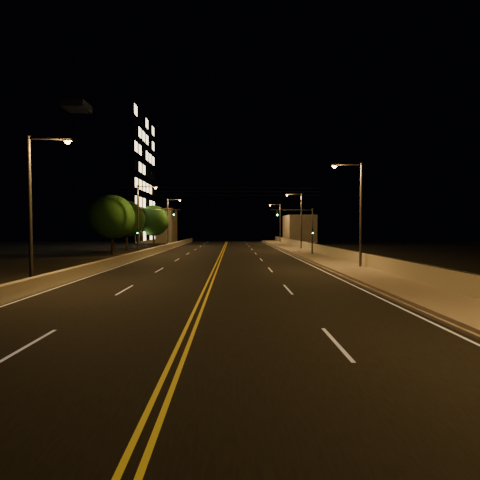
{
  "coord_description": "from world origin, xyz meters",
  "views": [
    {
      "loc": [
        1.44,
        -8.6,
        3.43
      ],
      "look_at": [
        2.0,
        18.0,
        2.5
      ],
      "focal_mm": 26.0,
      "sensor_mm": 36.0,
      "label": 1
    }
  ],
  "objects_px": {
    "streetlight_3": "(279,221)",
    "streetlight_6": "(169,219)",
    "traffic_signal_left": "(147,226)",
    "streetlight_2": "(299,217)",
    "tree_0": "(112,217)",
    "tree_1": "(126,219)",
    "streetlight_1": "(357,208)",
    "tree_2": "(154,221)",
    "streetlight_5": "(140,215)",
    "streetlight_4": "(35,200)",
    "building_tower": "(78,179)",
    "traffic_signal_right": "(304,226)"
  },
  "relations": [
    {
      "from": "streetlight_4",
      "to": "tree_2",
      "type": "height_order",
      "value": "streetlight_4"
    },
    {
      "from": "tree_0",
      "to": "tree_1",
      "type": "distance_m",
      "value": 10.1
    },
    {
      "from": "streetlight_1",
      "to": "streetlight_3",
      "type": "height_order",
      "value": "same"
    },
    {
      "from": "streetlight_1",
      "to": "traffic_signal_right",
      "type": "distance_m",
      "value": 13.72
    },
    {
      "from": "streetlight_6",
      "to": "tree_2",
      "type": "bearing_deg",
      "value": 171.95
    },
    {
      "from": "streetlight_3",
      "to": "building_tower",
      "type": "bearing_deg",
      "value": -160.72
    },
    {
      "from": "streetlight_3",
      "to": "traffic_signal_right",
      "type": "height_order",
      "value": "streetlight_3"
    },
    {
      "from": "tree_1",
      "to": "traffic_signal_right",
      "type": "bearing_deg",
      "value": -27.73
    },
    {
      "from": "streetlight_3",
      "to": "traffic_signal_right",
      "type": "relative_size",
      "value": 1.5
    },
    {
      "from": "streetlight_1",
      "to": "tree_1",
      "type": "relative_size",
      "value": 1.13
    },
    {
      "from": "streetlight_6",
      "to": "tree_2",
      "type": "relative_size",
      "value": 1.15
    },
    {
      "from": "traffic_signal_right",
      "to": "tree_0",
      "type": "relative_size",
      "value": 0.76
    },
    {
      "from": "streetlight_5",
      "to": "tree_0",
      "type": "height_order",
      "value": "streetlight_5"
    },
    {
      "from": "traffic_signal_left",
      "to": "tree_1",
      "type": "height_order",
      "value": "tree_1"
    },
    {
      "from": "traffic_signal_left",
      "to": "tree_0",
      "type": "height_order",
      "value": "tree_0"
    },
    {
      "from": "streetlight_3",
      "to": "streetlight_4",
      "type": "height_order",
      "value": "same"
    },
    {
      "from": "streetlight_4",
      "to": "traffic_signal_left",
      "type": "xyz_separation_m",
      "value": [
        1.14,
        21.21,
        -1.35
      ]
    },
    {
      "from": "traffic_signal_left",
      "to": "tree_2",
      "type": "distance_m",
      "value": 21.97
    },
    {
      "from": "streetlight_5",
      "to": "tree_0",
      "type": "relative_size",
      "value": 1.13
    },
    {
      "from": "streetlight_4",
      "to": "tree_0",
      "type": "distance_m",
      "value": 24.72
    },
    {
      "from": "streetlight_1",
      "to": "tree_1",
      "type": "xyz_separation_m",
      "value": [
        -26.67,
        26.77,
        -0.21
      ]
    },
    {
      "from": "traffic_signal_left",
      "to": "streetlight_2",
      "type": "bearing_deg",
      "value": 27.98
    },
    {
      "from": "tree_0",
      "to": "tree_2",
      "type": "xyz_separation_m",
      "value": [
        1.09,
        18.38,
        -0.08
      ]
    },
    {
      "from": "traffic_signal_right",
      "to": "tree_2",
      "type": "xyz_separation_m",
      "value": [
        -22.81,
        21.57,
        1.04
      ]
    },
    {
      "from": "streetlight_2",
      "to": "traffic_signal_left",
      "type": "height_order",
      "value": "streetlight_2"
    },
    {
      "from": "traffic_signal_left",
      "to": "building_tower",
      "type": "xyz_separation_m",
      "value": [
        -17.27,
        21.0,
        8.46
      ]
    },
    {
      "from": "streetlight_5",
      "to": "tree_1",
      "type": "relative_size",
      "value": 1.13
    },
    {
      "from": "streetlight_4",
      "to": "traffic_signal_right",
      "type": "relative_size",
      "value": 1.5
    },
    {
      "from": "building_tower",
      "to": "tree_2",
      "type": "bearing_deg",
      "value": 2.45
    },
    {
      "from": "streetlight_3",
      "to": "tree_0",
      "type": "xyz_separation_m",
      "value": [
        -25.44,
        -30.95,
        -0.22
      ]
    },
    {
      "from": "streetlight_4",
      "to": "tree_2",
      "type": "xyz_separation_m",
      "value": [
        -2.94,
        42.77,
        -0.3
      ]
    },
    {
      "from": "streetlight_1",
      "to": "tree_1",
      "type": "distance_m",
      "value": 37.79
    },
    {
      "from": "traffic_signal_left",
      "to": "building_tower",
      "type": "height_order",
      "value": "building_tower"
    },
    {
      "from": "streetlight_1",
      "to": "tree_2",
      "type": "bearing_deg",
      "value": 124.73
    },
    {
      "from": "streetlight_3",
      "to": "streetlight_6",
      "type": "distance_m",
      "value": 25.05
    },
    {
      "from": "streetlight_4",
      "to": "tree_0",
      "type": "bearing_deg",
      "value": 99.37
    },
    {
      "from": "traffic_signal_right",
      "to": "building_tower",
      "type": "distance_m",
      "value": 42.53
    },
    {
      "from": "traffic_signal_left",
      "to": "streetlight_6",
      "type": "bearing_deg",
      "value": 93.1
    },
    {
      "from": "streetlight_4",
      "to": "tree_1",
      "type": "height_order",
      "value": "streetlight_4"
    },
    {
      "from": "streetlight_4",
      "to": "tree_1",
      "type": "relative_size",
      "value": 1.13
    },
    {
      "from": "streetlight_6",
      "to": "traffic_signal_right",
      "type": "height_order",
      "value": "streetlight_6"
    },
    {
      "from": "streetlight_4",
      "to": "streetlight_2",
      "type": "bearing_deg",
      "value": 56.19
    },
    {
      "from": "streetlight_6",
      "to": "traffic_signal_left",
      "type": "height_order",
      "value": "streetlight_6"
    },
    {
      "from": "traffic_signal_left",
      "to": "tree_1",
      "type": "relative_size",
      "value": 0.76
    },
    {
      "from": "tree_0",
      "to": "tree_2",
      "type": "relative_size",
      "value": 1.02
    },
    {
      "from": "streetlight_3",
      "to": "streetlight_4",
      "type": "relative_size",
      "value": 1.0
    },
    {
      "from": "streetlight_5",
      "to": "streetlight_6",
      "type": "xyz_separation_m",
      "value": [
        0.0,
        19.67,
        0.0
      ]
    },
    {
      "from": "streetlight_4",
      "to": "streetlight_3",
      "type": "bearing_deg",
      "value": 68.84
    },
    {
      "from": "streetlight_5",
      "to": "building_tower",
      "type": "relative_size",
      "value": 0.34
    },
    {
      "from": "streetlight_2",
      "to": "traffic_signal_left",
      "type": "distance_m",
      "value": 23.0
    }
  ]
}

